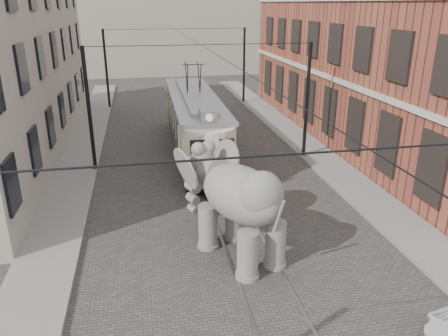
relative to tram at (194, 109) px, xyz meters
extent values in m
plane|color=#42403D|center=(0.37, -8.16, -2.41)|extent=(120.00, 120.00, 0.00)
cube|color=slate|center=(6.37, -8.16, -2.33)|extent=(2.00, 60.00, 0.15)
cube|color=slate|center=(-6.13, -8.16, -2.33)|extent=(2.00, 60.00, 0.15)
cube|color=brown|center=(11.37, 0.84, 3.59)|extent=(8.00, 26.00, 12.00)
cube|color=#9F9383|center=(0.37, 31.84, 4.59)|extent=(28.00, 10.00, 14.00)
camera|label=1|loc=(-2.82, -23.25, 5.36)|focal=35.24mm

